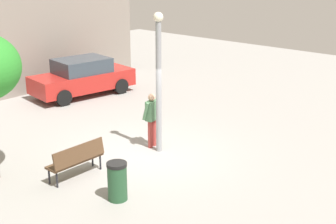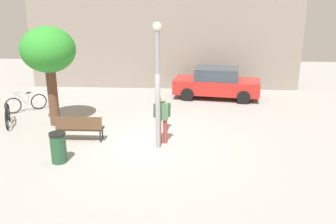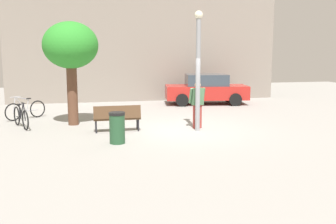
{
  "view_description": "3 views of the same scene",
  "coord_description": "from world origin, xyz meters",
  "px_view_note": "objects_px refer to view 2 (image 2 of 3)",
  "views": [
    {
      "loc": [
        -9.4,
        -9.27,
        5.54
      ],
      "look_at": [
        0.88,
        -0.19,
        1.1
      ],
      "focal_mm": 51.75,
      "sensor_mm": 36.0,
      "label": 1
    },
    {
      "loc": [
        1.45,
        -10.96,
        4.65
      ],
      "look_at": [
        0.73,
        0.66,
        0.97
      ],
      "focal_mm": 37.28,
      "sensor_mm": 36.0,
      "label": 2
    },
    {
      "loc": [
        -3.34,
        -12.99,
        2.77
      ],
      "look_at": [
        -0.45,
        0.49,
        0.57
      ],
      "focal_mm": 41.46,
      "sensor_mm": 36.0,
      "label": 3
    }
  ],
  "objects_px": {
    "person_by_lamppost": "(162,116)",
    "plaza_tree": "(48,52)",
    "bicycle_silver": "(26,103)",
    "parked_car_red": "(217,83)",
    "bicycle_black": "(8,116)",
    "trash_bin": "(58,147)",
    "lamppost": "(158,81)",
    "park_bench": "(80,126)"
  },
  "relations": [
    {
      "from": "person_by_lamppost",
      "to": "plaza_tree",
      "type": "height_order",
      "value": "plaza_tree"
    },
    {
      "from": "person_by_lamppost",
      "to": "bicycle_silver",
      "type": "xyz_separation_m",
      "value": [
        -6.31,
        3.26,
        -0.58
      ]
    },
    {
      "from": "person_by_lamppost",
      "to": "plaza_tree",
      "type": "bearing_deg",
      "value": 159.69
    },
    {
      "from": "bicycle_silver",
      "to": "parked_car_red",
      "type": "height_order",
      "value": "parked_car_red"
    },
    {
      "from": "bicycle_black",
      "to": "trash_bin",
      "type": "height_order",
      "value": "bicycle_black"
    },
    {
      "from": "lamppost",
      "to": "person_by_lamppost",
      "type": "xyz_separation_m",
      "value": [
        0.11,
        0.39,
        -1.31
      ]
    },
    {
      "from": "trash_bin",
      "to": "parked_car_red",
      "type": "bearing_deg",
      "value": 55.86
    },
    {
      "from": "person_by_lamppost",
      "to": "bicycle_silver",
      "type": "bearing_deg",
      "value": 152.68
    },
    {
      "from": "bicycle_black",
      "to": "trash_bin",
      "type": "relative_size",
      "value": 1.77
    },
    {
      "from": "park_bench",
      "to": "plaza_tree",
      "type": "relative_size",
      "value": 0.42
    },
    {
      "from": "bicycle_black",
      "to": "trash_bin",
      "type": "xyz_separation_m",
      "value": [
        3.21,
        -3.14,
        0.09
      ]
    },
    {
      "from": "park_bench",
      "to": "bicycle_black",
      "type": "height_order",
      "value": "bicycle_black"
    },
    {
      "from": "plaza_tree",
      "to": "bicycle_black",
      "type": "xyz_separation_m",
      "value": [
        -1.83,
        -0.18,
        -2.5
      ]
    },
    {
      "from": "person_by_lamppost",
      "to": "park_bench",
      "type": "xyz_separation_m",
      "value": [
        -2.86,
        -0.02,
        -0.42
      ]
    },
    {
      "from": "lamppost",
      "to": "bicycle_black",
      "type": "bearing_deg",
      "value": 163.35
    },
    {
      "from": "parked_car_red",
      "to": "trash_bin",
      "type": "xyz_separation_m",
      "value": [
        -5.26,
        -7.76,
        -0.3
      ]
    },
    {
      "from": "person_by_lamppost",
      "to": "parked_car_red",
      "type": "relative_size",
      "value": 0.38
    },
    {
      "from": "park_bench",
      "to": "bicycle_silver",
      "type": "relative_size",
      "value": 1.12
    },
    {
      "from": "lamppost",
      "to": "park_bench",
      "type": "bearing_deg",
      "value": 172.37
    },
    {
      "from": "parked_car_red",
      "to": "trash_bin",
      "type": "distance_m",
      "value": 9.38
    },
    {
      "from": "trash_bin",
      "to": "person_by_lamppost",
      "type": "bearing_deg",
      "value": 29.56
    },
    {
      "from": "lamppost",
      "to": "plaza_tree",
      "type": "distance_m",
      "value": 4.75
    },
    {
      "from": "lamppost",
      "to": "bicycle_black",
      "type": "distance_m",
      "value": 6.64
    },
    {
      "from": "bicycle_black",
      "to": "parked_car_red",
      "type": "xyz_separation_m",
      "value": [
        8.47,
        4.62,
        0.39
      ]
    },
    {
      "from": "park_bench",
      "to": "bicycle_silver",
      "type": "distance_m",
      "value": 4.76
    },
    {
      "from": "park_bench",
      "to": "parked_car_red",
      "type": "distance_m",
      "value": 7.95
    },
    {
      "from": "lamppost",
      "to": "person_by_lamppost",
      "type": "height_order",
      "value": "lamppost"
    },
    {
      "from": "bicycle_silver",
      "to": "parked_car_red",
      "type": "distance_m",
      "value": 9.02
    },
    {
      "from": "plaza_tree",
      "to": "parked_car_red",
      "type": "xyz_separation_m",
      "value": [
        6.64,
        4.44,
        -2.1
      ]
    },
    {
      "from": "bicycle_silver",
      "to": "trash_bin",
      "type": "relative_size",
      "value": 1.51
    },
    {
      "from": "bicycle_black",
      "to": "trash_bin",
      "type": "bearing_deg",
      "value": -44.36
    },
    {
      "from": "plaza_tree",
      "to": "bicycle_black",
      "type": "bearing_deg",
      "value": -174.26
    },
    {
      "from": "bicycle_silver",
      "to": "bicycle_black",
      "type": "relative_size",
      "value": 0.85
    },
    {
      "from": "park_bench",
      "to": "parked_car_red",
      "type": "relative_size",
      "value": 0.37
    },
    {
      "from": "lamppost",
      "to": "trash_bin",
      "type": "height_order",
      "value": "lamppost"
    },
    {
      "from": "park_bench",
      "to": "plaza_tree",
      "type": "distance_m",
      "value": 3.23
    },
    {
      "from": "person_by_lamppost",
      "to": "bicycle_black",
      "type": "bearing_deg",
      "value": 166.98
    },
    {
      "from": "bicycle_black",
      "to": "lamppost",
      "type": "bearing_deg",
      "value": -16.65
    },
    {
      "from": "park_bench",
      "to": "trash_bin",
      "type": "distance_m",
      "value": 1.69
    },
    {
      "from": "plaza_tree",
      "to": "park_bench",
      "type": "bearing_deg",
      "value": -47.31
    },
    {
      "from": "lamppost",
      "to": "bicycle_black",
      "type": "height_order",
      "value": "lamppost"
    },
    {
      "from": "plaza_tree",
      "to": "trash_bin",
      "type": "height_order",
      "value": "plaza_tree"
    }
  ]
}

